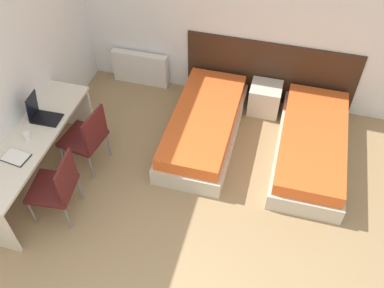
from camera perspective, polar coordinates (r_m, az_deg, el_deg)
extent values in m
cube|color=white|center=(5.93, 4.49, 17.22)|extent=(5.10, 0.05, 2.70)
cube|color=white|center=(5.25, -23.31, 8.83)|extent=(0.05, 4.76, 2.70)
cube|color=#382316|center=(6.30, 10.31, 9.28)|extent=(2.42, 0.03, 1.00)
cube|color=beige|center=(5.86, 1.53, 1.80)|extent=(0.88, 1.96, 0.25)
cube|color=#E05B23|center=(5.71, 1.58, 3.35)|extent=(0.80, 1.88, 0.18)
cube|color=beige|center=(5.81, 15.46, -0.87)|extent=(0.88, 1.96, 0.25)
cube|color=#E05B23|center=(5.66, 15.89, 0.62)|extent=(0.80, 1.88, 0.18)
cube|color=beige|center=(6.29, 9.69, 6.02)|extent=(0.44, 0.40, 0.44)
cube|color=silver|center=(6.73, -6.91, 10.00)|extent=(0.87, 0.12, 0.54)
cube|color=beige|center=(5.27, -20.71, 0.64)|extent=(0.54, 2.05, 0.04)
cube|color=beige|center=(6.10, -15.30, 4.86)|extent=(0.48, 0.04, 0.70)
cube|color=#511919|center=(5.50, -14.35, 0.73)|extent=(0.54, 0.54, 0.05)
cube|color=#511919|center=(5.22, -12.82, 1.94)|extent=(0.09, 0.43, 0.45)
cylinder|color=slate|center=(5.67, -16.82, -1.68)|extent=(0.02, 0.02, 0.41)
cylinder|color=slate|center=(5.87, -14.53, 1.12)|extent=(0.02, 0.02, 0.41)
cylinder|color=slate|center=(5.46, -13.29, -3.02)|extent=(0.02, 0.02, 0.41)
cylinder|color=slate|center=(5.68, -11.05, -0.06)|extent=(0.02, 0.02, 0.41)
cube|color=#511919|center=(5.07, -18.15, -5.66)|extent=(0.53, 0.53, 0.05)
cube|color=#511919|center=(4.80, -16.39, -4.21)|extent=(0.08, 0.43, 0.45)
cylinder|color=slate|center=(5.23, -20.50, -8.62)|extent=(0.02, 0.02, 0.41)
cylinder|color=slate|center=(5.44, -18.83, -5.08)|extent=(0.02, 0.02, 0.41)
cylinder|color=slate|center=(5.07, -16.22, -9.43)|extent=(0.02, 0.02, 0.41)
cylinder|color=slate|center=(5.28, -14.69, -5.73)|extent=(0.02, 0.02, 0.41)
cube|color=black|center=(5.42, -18.78, 3.23)|extent=(0.34, 0.24, 0.02)
cube|color=black|center=(5.37, -20.56, 4.79)|extent=(0.06, 0.23, 0.33)
cube|color=black|center=(5.09, -22.47, -1.63)|extent=(0.32, 0.24, 0.01)
cube|color=white|center=(5.09, -22.50, -1.56)|extent=(0.30, 0.23, 0.01)
cylinder|color=white|center=(5.22, -21.13, 1.01)|extent=(0.08, 0.08, 0.09)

